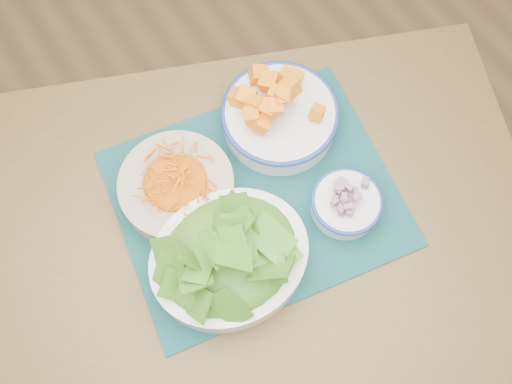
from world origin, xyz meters
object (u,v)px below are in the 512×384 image
placemat (256,198)px  lettuce_bowl (229,254)px  table (239,247)px  squash_bowl (280,113)px  carrot_bowl (176,185)px  onion_bowl (347,202)px

placemat → lettuce_bowl: size_ratio=1.66×
table → placemat: placemat is taller
table → lettuce_bowl: lettuce_bowl is taller
placemat → squash_bowl: size_ratio=2.13×
squash_bowl → lettuce_bowl: 0.30m
carrot_bowl → onion_bowl: bearing=-39.2°
table → carrot_bowl: size_ratio=4.97×
carrot_bowl → squash_bowl: 0.24m
table → squash_bowl: (0.19, 0.14, 0.16)m
placemat → squash_bowl: bearing=50.6°
lettuce_bowl → onion_bowl: bearing=0.2°
placemat → lettuce_bowl: bearing=-132.8°
placemat → squash_bowl: 0.17m
lettuce_bowl → onion_bowl: size_ratio=2.32×
placemat → carrot_bowl: (-0.12, 0.09, 0.04)m
carrot_bowl → squash_bowl: size_ratio=1.12×
carrot_bowl → onion_bowl: carrot_bowl is taller
placemat → squash_bowl: squash_bowl is taller
table → onion_bowl: (0.19, -0.07, 0.14)m
table → placemat: 0.13m
placemat → lettuce_bowl: (-0.11, -0.08, 0.07)m
placemat → carrot_bowl: 0.15m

